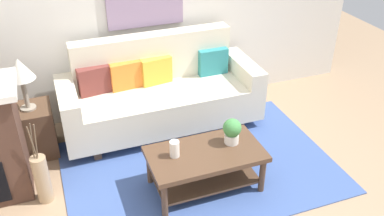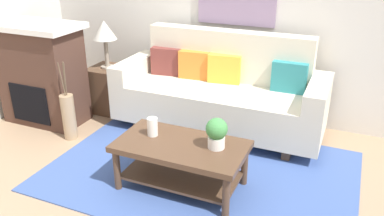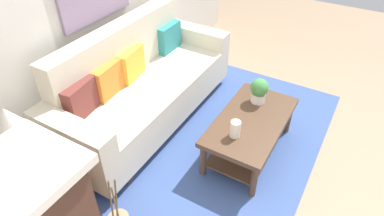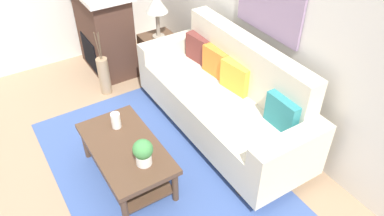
% 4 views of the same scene
% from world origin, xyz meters
% --- Properties ---
extents(ground_plane, '(9.32, 9.32, 0.00)m').
position_xyz_m(ground_plane, '(0.00, 0.00, 0.00)').
color(ground_plane, '#9E7F60').
extents(wall_back, '(5.32, 0.10, 2.70)m').
position_xyz_m(wall_back, '(0.00, 1.95, 1.35)').
color(wall_back, silver).
rests_on(wall_back, ground_plane).
extents(area_rug, '(2.78, 1.89, 0.01)m').
position_xyz_m(area_rug, '(0.00, 0.50, 0.01)').
color(area_rug, '#3D5693').
rests_on(area_rug, ground_plane).
extents(couch, '(2.28, 0.84, 1.08)m').
position_xyz_m(couch, '(-0.15, 1.42, 0.43)').
color(couch, beige).
rests_on(couch, ground_plane).
extents(throw_pillow_maroon, '(0.37, 0.17, 0.32)m').
position_xyz_m(throw_pillow_maroon, '(-0.86, 1.54, 0.68)').
color(throw_pillow_maroon, brown).
rests_on(throw_pillow_maroon, couch).
extents(throw_pillow_orange, '(0.37, 0.15, 0.32)m').
position_xyz_m(throw_pillow_orange, '(-0.50, 1.54, 0.68)').
color(throw_pillow_orange, orange).
rests_on(throw_pillow_orange, couch).
extents(throw_pillow_mustard, '(0.37, 0.17, 0.32)m').
position_xyz_m(throw_pillow_mustard, '(-0.15, 1.54, 0.68)').
color(throw_pillow_mustard, gold).
rests_on(throw_pillow_mustard, couch).
extents(throw_pillow_teal, '(0.36, 0.12, 0.32)m').
position_xyz_m(throw_pillow_teal, '(0.57, 1.54, 0.68)').
color(throw_pillow_teal, teal).
rests_on(throw_pillow_teal, couch).
extents(coffee_table, '(1.10, 0.60, 0.43)m').
position_xyz_m(coffee_table, '(-0.06, 0.20, 0.31)').
color(coffee_table, '#513826').
rests_on(coffee_table, ground_plane).
extents(tabletop_vase, '(0.09, 0.09, 0.16)m').
position_xyz_m(tabletop_vase, '(-0.35, 0.24, 0.51)').
color(tabletop_vase, white).
rests_on(tabletop_vase, coffee_table).
extents(potted_plant_tabletop, '(0.18, 0.18, 0.26)m').
position_xyz_m(potted_plant_tabletop, '(0.23, 0.26, 0.57)').
color(potted_plant_tabletop, white).
rests_on(potted_plant_tabletop, coffee_table).
extents(side_table, '(0.44, 0.44, 0.56)m').
position_xyz_m(side_table, '(-1.58, 1.38, 0.28)').
color(side_table, '#513826').
rests_on(side_table, ground_plane).
extents(table_lamp, '(0.28, 0.28, 0.57)m').
position_xyz_m(table_lamp, '(-1.58, 1.38, 0.99)').
color(table_lamp, gray).
rests_on(table_lamp, side_table).
extents(fireplace, '(1.02, 0.58, 1.16)m').
position_xyz_m(fireplace, '(-2.11, 0.83, 0.59)').
color(fireplace, '#472D23').
rests_on(fireplace, ground_plane).
extents(floor_vase, '(0.14, 0.14, 0.50)m').
position_xyz_m(floor_vase, '(-1.55, 0.56, 0.25)').
color(floor_vase, tan).
rests_on(floor_vase, ground_plane).
extents(floor_vase_branch_a, '(0.04, 0.03, 0.36)m').
position_xyz_m(floor_vase_branch_a, '(-1.53, 0.56, 0.68)').
color(floor_vase_branch_a, brown).
rests_on(floor_vase_branch_a, floor_vase).
extents(floor_vase_branch_b, '(0.04, 0.01, 0.36)m').
position_xyz_m(floor_vase_branch_b, '(-1.56, 0.58, 0.68)').
color(floor_vase_branch_b, brown).
rests_on(floor_vase_branch_b, floor_vase).
extents(floor_vase_branch_c, '(0.03, 0.03, 0.36)m').
position_xyz_m(floor_vase_branch_c, '(-1.56, 0.54, 0.68)').
color(floor_vase_branch_c, brown).
rests_on(floor_vase_branch_c, floor_vase).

